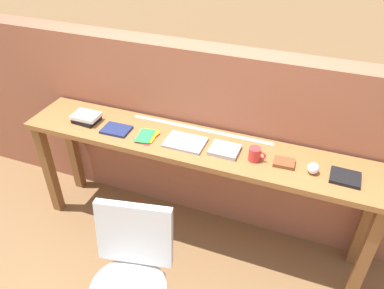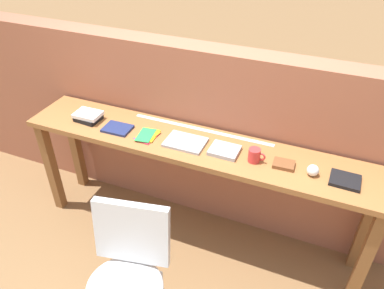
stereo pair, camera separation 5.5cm
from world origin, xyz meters
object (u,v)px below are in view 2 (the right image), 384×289
(magazine_cycling, at_px, (117,129))
(book_open_centre, at_px, (185,142))
(book_repair_rightmost, at_px, (345,180))
(pamphlet_pile_colourful, at_px, (147,135))
(sports_ball_small, at_px, (313,170))
(mug, at_px, (255,155))
(chair_white_moulded, at_px, (127,268))
(book_stack_leftmost, at_px, (88,116))
(leather_journal_brown, at_px, (284,164))

(magazine_cycling, relative_size, book_open_centre, 0.73)
(book_repair_rightmost, bearing_deg, pamphlet_pile_colourful, -177.44)
(book_open_centre, xyz_separation_m, sports_ball_small, (0.83, -0.01, 0.03))
(pamphlet_pile_colourful, height_order, book_repair_rightmost, book_repair_rightmost)
(magazine_cycling, xyz_separation_m, mug, (0.99, 0.02, 0.04))
(magazine_cycling, height_order, book_open_centre, same)
(chair_white_moulded, height_order, book_repair_rightmost, book_repair_rightmost)
(book_stack_leftmost, height_order, mug, mug)
(chair_white_moulded, height_order, book_stack_leftmost, book_stack_leftmost)
(chair_white_moulded, xyz_separation_m, book_stack_leftmost, (-0.76, 0.80, 0.38))
(pamphlet_pile_colourful, bearing_deg, chair_white_moulded, -71.61)
(book_stack_leftmost, distance_m, book_repair_rightmost, 1.80)
(mug, height_order, book_repair_rightmost, mug)
(mug, xyz_separation_m, sports_ball_small, (0.36, -0.00, -0.01))
(magazine_cycling, xyz_separation_m, leather_journal_brown, (1.17, 0.04, 0.00))
(leather_journal_brown, bearing_deg, book_stack_leftmost, 177.35)
(book_stack_leftmost, distance_m, magazine_cycling, 0.27)
(book_stack_leftmost, height_order, leather_journal_brown, book_stack_leftmost)
(pamphlet_pile_colourful, xyz_separation_m, sports_ball_small, (1.11, 0.01, 0.03))
(book_open_centre, bearing_deg, magazine_cycling, -176.84)
(sports_ball_small, distance_m, book_repair_rightmost, 0.19)
(chair_white_moulded, bearing_deg, leather_journal_brown, 50.13)
(book_open_centre, relative_size, book_repair_rightmost, 1.55)
(book_open_centre, distance_m, sports_ball_small, 0.83)
(book_stack_leftmost, height_order, book_repair_rightmost, book_stack_leftmost)
(magazine_cycling, relative_size, leather_journal_brown, 1.50)
(book_open_centre, relative_size, leather_journal_brown, 2.06)
(magazine_cycling, bearing_deg, mug, -0.54)
(book_stack_leftmost, bearing_deg, sports_ball_small, -0.57)
(sports_ball_small, bearing_deg, book_open_centre, 179.08)
(chair_white_moulded, bearing_deg, magazine_cycling, 122.68)
(magazine_cycling, xyz_separation_m, book_repair_rightmost, (1.53, 0.03, 0.00))
(book_stack_leftmost, relative_size, book_open_centre, 0.72)
(book_open_centre, bearing_deg, pamphlet_pile_colourful, -175.13)
(book_stack_leftmost, bearing_deg, leather_journal_brown, 0.26)
(book_stack_leftmost, height_order, magazine_cycling, book_stack_leftmost)
(book_open_centre, bearing_deg, book_stack_leftmost, 179.71)
(mug, bearing_deg, book_open_centre, 178.41)
(pamphlet_pile_colourful, relative_size, mug, 1.72)
(book_open_centre, bearing_deg, book_repair_rightmost, -0.23)
(book_stack_leftmost, bearing_deg, mug, -0.73)
(book_stack_leftmost, relative_size, magazine_cycling, 0.99)
(magazine_cycling, xyz_separation_m, sports_ball_small, (1.34, 0.02, 0.03))
(chair_white_moulded, distance_m, book_stack_leftmost, 1.17)
(book_stack_leftmost, distance_m, pamphlet_pile_colourful, 0.50)
(chair_white_moulded, relative_size, mug, 8.10)
(book_open_centre, distance_m, mug, 0.48)
(book_open_centre, bearing_deg, leather_journal_brown, 0.70)
(pamphlet_pile_colourful, relative_size, leather_journal_brown, 1.45)
(book_stack_leftmost, xyz_separation_m, sports_ball_small, (1.61, -0.02, 0.00))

